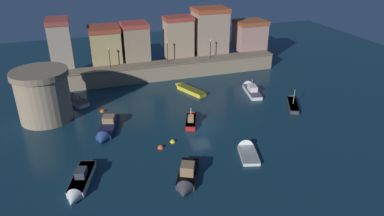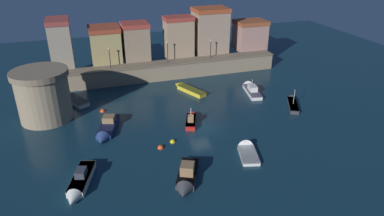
{
  "view_description": "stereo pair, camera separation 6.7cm",
  "coord_description": "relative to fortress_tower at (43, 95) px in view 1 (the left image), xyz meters",
  "views": [
    {
      "loc": [
        -13.61,
        -38.0,
        22.23
      ],
      "look_at": [
        0.0,
        3.65,
        1.22
      ],
      "focal_mm": 32.96,
      "sensor_mm": 36.0,
      "label": 1
    },
    {
      "loc": [
        -13.54,
        -38.02,
        22.23
      ],
      "look_at": [
        0.0,
        3.65,
        1.22
      ],
      "focal_mm": 32.96,
      "sensor_mm": 36.0,
      "label": 2
    }
  ],
  "objects": [
    {
      "name": "moored_boat_4",
      "position": [
        3.65,
        -16.86,
        -3.1
      ],
      "size": [
        3.49,
        6.83,
        1.88
      ],
      "rotation": [
        0.0,
        0.0,
        -1.87
      ],
      "color": "silver",
      "rests_on": "ground"
    },
    {
      "name": "moored_boat_8",
      "position": [
        18.43,
        -7.07,
        -3.11
      ],
      "size": [
        2.88,
        5.07,
        2.69
      ],
      "rotation": [
        0.0,
        0.0,
        1.21
      ],
      "color": "red",
      "rests_on": "ground"
    },
    {
      "name": "quay_lamp_1",
      "position": [
        19.75,
        10.27,
        1.78
      ],
      "size": [
        0.32,
        0.32,
        3.64
      ],
      "color": "black",
      "rests_on": "quay_wall"
    },
    {
      "name": "ground_plane",
      "position": [
        19.11,
        -8.99,
        -3.55
      ],
      "size": [
        107.55,
        107.55,
        0.0
      ],
      "primitive_type": "plane",
      "color": "#112D3D"
    },
    {
      "name": "moored_boat_3",
      "position": [
        13.98,
        -19.34,
        -3.07
      ],
      "size": [
        4.25,
        6.41,
        2.27
      ],
      "rotation": [
        0.0,
        0.0,
        -2.0
      ],
      "color": "#333338",
      "rests_on": "ground"
    },
    {
      "name": "moored_boat_6",
      "position": [
        22.31,
        -15.99,
        -3.31
      ],
      "size": [
        3.04,
        5.15,
        1.78
      ],
      "rotation": [
        0.0,
        0.0,
        1.31
      ],
      "color": "white",
      "rests_on": "ground"
    },
    {
      "name": "moored_boat_1",
      "position": [
        3.35,
        5.22,
        -3.2
      ],
      "size": [
        4.43,
        6.43,
        2.66
      ],
      "rotation": [
        0.0,
        0.0,
        2.05
      ],
      "color": "silver",
      "rests_on": "ground"
    },
    {
      "name": "moored_boat_2",
      "position": [
        7.32,
        -6.34,
        -3.13
      ],
      "size": [
        3.98,
        7.55,
        1.98
      ],
      "rotation": [
        0.0,
        0.0,
        -1.88
      ],
      "color": "navy",
      "rests_on": "ground"
    },
    {
      "name": "mooring_buoy_2",
      "position": [
        12.99,
        -12.17,
        -3.55
      ],
      "size": [
        0.73,
        0.73,
        0.73
      ],
      "primitive_type": "sphere",
      "color": "#EA4C19",
      "rests_on": "ground"
    },
    {
      "name": "moored_boat_7",
      "position": [
        21.16,
        3.47,
        -3.19
      ],
      "size": [
        4.06,
        6.79,
        1.33
      ],
      "rotation": [
        0.0,
        0.0,
        1.99
      ],
      "color": "gold",
      "rests_on": "ground"
    },
    {
      "name": "mooring_buoy_0",
      "position": [
        14.69,
        -11.31,
        -3.55
      ],
      "size": [
        0.67,
        0.67,
        0.67
      ],
      "primitive_type": "sphere",
      "color": "yellow",
      "rests_on": "ground"
    },
    {
      "name": "old_town_backdrop",
      "position": [
        19.84,
        13.99,
        2.75
      ],
      "size": [
        39.41,
        5.78,
        8.4
      ],
      "color": "gray",
      "rests_on": "ground"
    },
    {
      "name": "moored_boat_0",
      "position": [
        30.89,
        0.23,
        -3.13
      ],
      "size": [
        2.95,
        7.19,
        2.78
      ],
      "rotation": [
        0.0,
        0.0,
        1.38
      ],
      "color": "white",
      "rests_on": "ground"
    },
    {
      "name": "fortress_tower",
      "position": [
        0.0,
        0.0,
        0.0
      ],
      "size": [
        7.33,
        7.33,
        6.99
      ],
      "color": "gray",
      "rests_on": "ground"
    },
    {
      "name": "quay_wall",
      "position": [
        19.11,
        10.27,
        -2.07
      ],
      "size": [
        41.06,
        2.98,
        2.93
      ],
      "color": "gray",
      "rests_on": "ground"
    },
    {
      "name": "quay_lamp_2",
      "position": [
        27.7,
        10.27,
        1.59
      ],
      "size": [
        0.32,
        0.32,
        3.31
      ],
      "color": "black",
      "rests_on": "quay_wall"
    },
    {
      "name": "mooring_buoy_1",
      "position": [
        7.37,
        -0.05,
        -3.55
      ],
      "size": [
        0.74,
        0.74,
        0.74
      ],
      "primitive_type": "sphere",
      "color": "#EA4C19",
      "rests_on": "ground"
    },
    {
      "name": "quay_lamp_0",
      "position": [
        9.94,
        10.27,
        1.64
      ],
      "size": [
        0.32,
        0.32,
        3.39
      ],
      "color": "black",
      "rests_on": "quay_wall"
    },
    {
      "name": "moored_boat_5",
      "position": [
        34.51,
        -6.31,
        -3.23
      ],
      "size": [
        3.91,
        6.28,
        3.07
      ],
      "rotation": [
        0.0,
        0.0,
        1.11
      ],
      "color": "#333338",
      "rests_on": "ground"
    }
  ]
}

